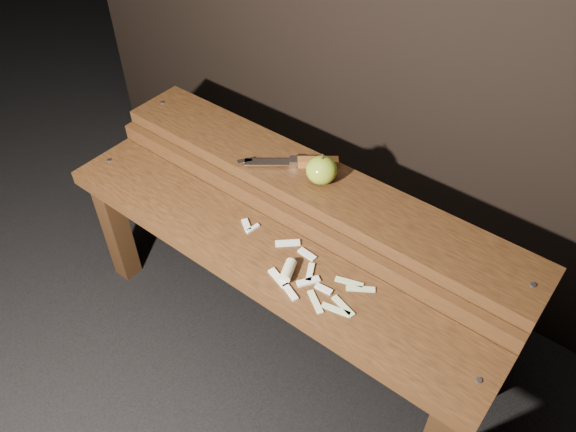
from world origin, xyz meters
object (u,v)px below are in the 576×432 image
Objects in this scene: bench_rear_tier at (313,204)px; apple at (322,170)px; knife at (305,162)px; bench_front_tier at (258,271)px.

bench_rear_tier is 0.12m from apple.
bench_front_tier is at bearing -78.77° from knife.
knife is (-0.05, 0.26, 0.16)m from bench_front_tier.
bench_rear_tier is 14.59× the size of apple.
bench_rear_tier is at bearing -167.04° from apple.
bench_front_tier is 0.30m from knife.
bench_rear_tier is at bearing -29.28° from knife.
bench_front_tier is 5.49× the size of knife.
apple is 0.38× the size of knife.
apple is at bearing 12.96° from bench_rear_tier.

